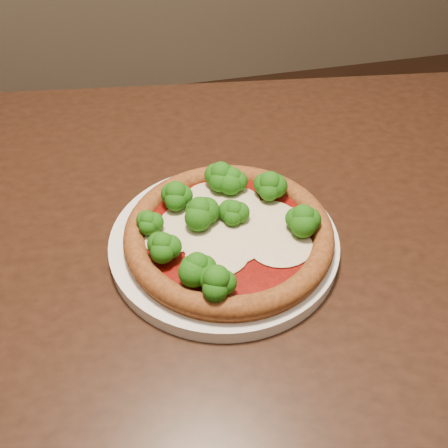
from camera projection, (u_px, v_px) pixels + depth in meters
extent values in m
cube|color=black|center=(190.00, 264.00, 0.64)|extent=(1.28, 1.03, 0.04)
cylinder|color=black|center=(410.00, 234.00, 1.21)|extent=(0.06, 0.06, 0.71)
cylinder|color=silver|center=(224.00, 242.00, 0.62)|extent=(0.28, 0.28, 0.02)
cylinder|color=brown|center=(229.00, 236.00, 0.61)|extent=(0.25, 0.25, 0.01)
torus|color=brown|center=(229.00, 232.00, 0.60)|extent=(0.25, 0.25, 0.03)
cylinder|color=#740A05|center=(229.00, 232.00, 0.60)|extent=(0.20, 0.20, 0.00)
ellipsoid|color=beige|center=(233.00, 202.00, 0.64)|extent=(0.07, 0.06, 0.01)
ellipsoid|color=beige|center=(268.00, 218.00, 0.62)|extent=(0.07, 0.07, 0.01)
ellipsoid|color=beige|center=(208.00, 194.00, 0.65)|extent=(0.05, 0.05, 0.00)
ellipsoid|color=beige|center=(170.00, 237.00, 0.59)|extent=(0.06, 0.06, 0.01)
ellipsoid|color=beige|center=(191.00, 220.00, 0.61)|extent=(0.08, 0.07, 0.01)
ellipsoid|color=beige|center=(225.00, 233.00, 0.60)|extent=(0.12, 0.11, 0.01)
ellipsoid|color=beige|center=(281.00, 246.00, 0.58)|extent=(0.08, 0.07, 0.01)
ellipsoid|color=beige|center=(281.00, 220.00, 0.62)|extent=(0.06, 0.05, 0.00)
ellipsoid|color=beige|center=(217.00, 255.00, 0.57)|extent=(0.07, 0.07, 0.01)
ellipsoid|color=beige|center=(235.00, 201.00, 0.64)|extent=(0.07, 0.06, 0.01)
ellipsoid|color=#247813|center=(234.00, 211.00, 0.60)|extent=(0.04, 0.04, 0.03)
ellipsoid|color=#247813|center=(149.00, 221.00, 0.59)|extent=(0.04, 0.04, 0.03)
ellipsoid|color=#247813|center=(200.00, 210.00, 0.59)|extent=(0.05, 0.05, 0.04)
ellipsoid|color=#247813|center=(176.00, 193.00, 0.62)|extent=(0.05, 0.05, 0.04)
ellipsoid|color=#247813|center=(217.00, 280.00, 0.51)|extent=(0.05, 0.05, 0.04)
ellipsoid|color=#247813|center=(221.00, 174.00, 0.64)|extent=(0.05, 0.05, 0.04)
ellipsoid|color=#247813|center=(197.00, 266.00, 0.53)|extent=(0.05, 0.05, 0.04)
ellipsoid|color=#247813|center=(163.00, 245.00, 0.56)|extent=(0.04, 0.04, 0.04)
ellipsoid|color=#247813|center=(232.00, 178.00, 0.64)|extent=(0.04, 0.04, 0.04)
ellipsoid|color=#247813|center=(303.00, 217.00, 0.59)|extent=(0.05, 0.05, 0.04)
ellipsoid|color=#247813|center=(270.00, 184.00, 0.63)|extent=(0.05, 0.05, 0.04)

